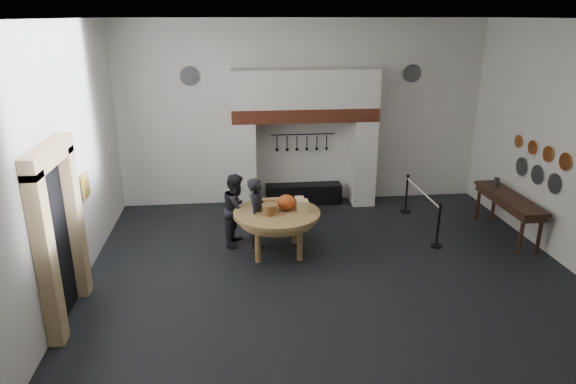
{
  "coord_description": "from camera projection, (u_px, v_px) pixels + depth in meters",
  "views": [
    {
      "loc": [
        -1.72,
        -8.46,
        4.55
      ],
      "look_at": [
        -0.72,
        0.75,
        1.35
      ],
      "focal_mm": 32.0,
      "sensor_mm": 36.0,
      "label": 1
    }
  ],
  "objects": [
    {
      "name": "chimney_hood",
      "position": [
        305.0,
        88.0,
        12.09
      ],
      "size": [
        3.5,
        0.7,
        0.9
      ],
      "primitive_type": "cube",
      "color": "silver",
      "rests_on": "hearth_brick_band"
    },
    {
      "name": "visitor_near",
      "position": [
        257.0,
        215.0,
        10.24
      ],
      "size": [
        0.54,
        0.65,
        1.54
      ],
      "primitive_type": "imported",
      "rotation": [
        0.0,
        0.0,
        1.22
      ],
      "color": "black",
      "rests_on": "floor"
    },
    {
      "name": "iron_range",
      "position": [
        304.0,
        194.0,
        13.03
      ],
      "size": [
        1.9,
        0.45,
        0.5
      ],
      "primitive_type": "cube",
      "color": "black",
      "rests_on": "floor"
    },
    {
      "name": "utensil_rail",
      "position": [
        303.0,
        134.0,
        12.73
      ],
      "size": [
        1.6,
        0.02,
        0.02
      ],
      "primitive_type": "cylinder",
      "rotation": [
        0.0,
        1.57,
        0.0
      ],
      "color": "black",
      "rests_on": "wall_back"
    },
    {
      "name": "copper_pan_d",
      "position": [
        519.0,
        141.0,
        11.17
      ],
      "size": [
        0.03,
        0.28,
        0.28
      ],
      "primitive_type": "cylinder",
      "rotation": [
        0.0,
        1.57,
        0.0
      ],
      "color": "#C6662D",
      "rests_on": "wall_right"
    },
    {
      "name": "door_jamb_near",
      "position": [
        46.0,
        262.0,
        7.14
      ],
      "size": [
        0.22,
        0.3,
        2.6
      ],
      "primitive_type": "cube",
      "color": "tan",
      "rests_on": "floor"
    },
    {
      "name": "wicker_basket",
      "position": [
        270.0,
        210.0,
        9.93
      ],
      "size": [
        0.4,
        0.4,
        0.22
      ],
      "primitive_type": "cone",
      "rotation": [
        3.14,
        0.0,
        0.3
      ],
      "color": "olive",
      "rests_on": "work_table"
    },
    {
      "name": "copper_pan_b",
      "position": [
        548.0,
        154.0,
        10.14
      ],
      "size": [
        0.03,
        0.32,
        0.32
      ],
      "primitive_type": "cylinder",
      "rotation": [
        0.0,
        1.57,
        0.0
      ],
      "color": "#C6662D",
      "rests_on": "wall_right"
    },
    {
      "name": "pewter_plate_left",
      "position": [
        554.0,
        184.0,
        9.97
      ],
      "size": [
        0.03,
        0.4,
        0.4
      ],
      "primitive_type": "cylinder",
      "rotation": [
        0.0,
        1.57,
        0.0
      ],
      "color": "#4C4C51",
      "rests_on": "wall_right"
    },
    {
      "name": "barrier_post_far",
      "position": [
        406.0,
        194.0,
        12.39
      ],
      "size": [
        0.05,
        0.05,
        0.9
      ],
      "primitive_type": "cylinder",
      "color": "black",
      "rests_on": "floor"
    },
    {
      "name": "pumpkin",
      "position": [
        286.0,
        202.0,
        10.19
      ],
      "size": [
        0.36,
        0.36,
        0.31
      ],
      "primitive_type": "ellipsoid",
      "color": "#CF4B1D",
      "rests_on": "work_table"
    },
    {
      "name": "barrier_post_near",
      "position": [
        438.0,
        226.0,
        10.51
      ],
      "size": [
        0.05,
        0.05,
        0.9
      ],
      "primitive_type": "cylinder",
      "color": "black",
      "rests_on": "floor"
    },
    {
      "name": "side_table",
      "position": [
        509.0,
        197.0,
        10.95
      ],
      "size": [
        0.55,
        2.2,
        0.06
      ],
      "primitive_type": "cube",
      "color": "#341D13",
      "rests_on": "floor"
    },
    {
      "name": "door_lintel",
      "position": [
        48.0,
        155.0,
        7.36
      ],
      "size": [
        0.22,
        1.7,
        0.3
      ],
      "primitive_type": "cube",
      "color": "tan",
      "rests_on": "door_jamb_near"
    },
    {
      "name": "chimney_pier_left",
      "position": [
        245.0,
        165.0,
        12.54
      ],
      "size": [
        0.55,
        0.7,
        2.15
      ],
      "primitive_type": "cube",
      "color": "silver",
      "rests_on": "floor"
    },
    {
      "name": "door_jamb_far",
      "position": [
        75.0,
        223.0,
        8.46
      ],
      "size": [
        0.22,
        0.3,
        2.6
      ],
      "primitive_type": "cube",
      "color": "tan",
      "rests_on": "floor"
    },
    {
      "name": "chimney_pier_right",
      "position": [
        362.0,
        162.0,
        12.84
      ],
      "size": [
        0.55,
        0.7,
        2.15
      ],
      "primitive_type": "cube",
      "color": "silver",
      "rests_on": "floor"
    },
    {
      "name": "copper_pan_a",
      "position": [
        565.0,
        162.0,
        9.62
      ],
      "size": [
        0.03,
        0.34,
        0.34
      ],
      "primitive_type": "cylinder",
      "rotation": [
        0.0,
        1.57,
        0.0
      ],
      "color": "#C6662D",
      "rests_on": "wall_right"
    },
    {
      "name": "work_table",
      "position": [
        277.0,
        213.0,
        10.14
      ],
      "size": [
        2.16,
        2.16,
        0.07
      ],
      "primitive_type": "cylinder",
      "rotation": [
        0.0,
        0.0,
        0.3
      ],
      "color": "tan",
      "rests_on": "floor"
    },
    {
      "name": "cheese_block_big",
      "position": [
        302.0,
        206.0,
        10.09
      ],
      "size": [
        0.22,
        0.22,
        0.24
      ],
      "primitive_type": "cube",
      "color": "#D5C27F",
      "rests_on": "work_table"
    },
    {
      "name": "pewter_plate_mid",
      "position": [
        537.0,
        175.0,
        10.54
      ],
      "size": [
        0.03,
        0.4,
        0.4
      ],
      "primitive_type": "cylinder",
      "rotation": [
        0.0,
        1.57,
        0.0
      ],
      "color": "#4C4C51",
      "rests_on": "wall_right"
    },
    {
      "name": "wall_front",
      "position": [
        411.0,
        259.0,
        5.12
      ],
      "size": [
        9.0,
        0.02,
        4.5
      ],
      "primitive_type": "cube",
      "color": "silver",
      "rests_on": "floor"
    },
    {
      "name": "floor",
      "position": [
        330.0,
        272.0,
        9.61
      ],
      "size": [
        9.0,
        8.0,
        0.02
      ],
      "primitive_type": "cube",
      "color": "black",
      "rests_on": "ground"
    },
    {
      "name": "cheese_block_small",
      "position": [
        299.0,
        202.0,
        10.38
      ],
      "size": [
        0.18,
        0.18,
        0.2
      ],
      "primitive_type": "cube",
      "color": "#E3CA87",
      "rests_on": "work_table"
    },
    {
      "name": "pewter_plate_right",
      "position": [
        521.0,
        166.0,
        11.1
      ],
      "size": [
        0.03,
        0.4,
        0.4
      ],
      "primitive_type": "cylinder",
      "rotation": [
        0.0,
        1.57,
        0.0
      ],
      "color": "#4C4C51",
      "rests_on": "wall_right"
    },
    {
      "name": "pewter_plate_back_left",
      "position": [
        189.0,
        76.0,
        12.01
      ],
      "size": [
        0.44,
        0.03,
        0.44
      ],
      "primitive_type": "cylinder",
      "rotation": [
        1.57,
        0.0,
        0.0
      ],
      "color": "#4C4C51",
      "rests_on": "wall_back"
    },
    {
      "name": "wall_plaque",
      "position": [
        85.0,
        185.0,
        9.39
      ],
      "size": [
        0.05,
        0.34,
        0.44
      ],
      "primitive_type": "cube",
      "color": "gold",
      "rests_on": "wall_left"
    },
    {
      "name": "wall_back",
      "position": [
        303.0,
        114.0,
        12.64
      ],
      "size": [
        9.0,
        0.02,
        4.5
      ],
      "primitive_type": "cube",
      "color": "silver",
      "rests_on": "floor"
    },
    {
      "name": "pewter_plate_back_right",
      "position": [
        412.0,
        73.0,
        12.57
      ],
      "size": [
        0.44,
        0.03,
        0.44
      ],
      "primitive_type": "cylinder",
      "rotation": [
        1.57,
        0.0,
        0.0
      ],
      "color": "#4C4C51",
      "rests_on": "wall_back"
    },
    {
      "name": "ceiling",
      "position": [
        338.0,
        18.0,
        8.14
      ],
      "size": [
        9.0,
        8.0,
        0.02
      ],
      "primitive_type": "cube",
      "color": "silver",
      "rests_on": "wall_back"
    },
    {
      "name": "door_recess",
      "position": [
        56.0,
        244.0,
        7.81
      ],
      "size": [
        0.04,
        1.1,
        2.5
      ],
      "primitive_type": "cube",
      "color": "black",
      "rests_on": "floor"
    },
    {
      "name": "pewter_jug",
      "position": [
        497.0,
        182.0,
        11.47
      ],
      "size": [
        0.12,
        0.12,
        0.22
      ],
      "primitive_type": "cylinder",
      "color": "#49494E",
      "rests_on": "side_table"
    },
    {
      "name": "barrier_rope",
      "position": [
        423.0,
        192.0,
        11.32
      ],
      "size": [
        0.04,
        2.0,
        0.04
      ],
      "primitive_type": "cylinder",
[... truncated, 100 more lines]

